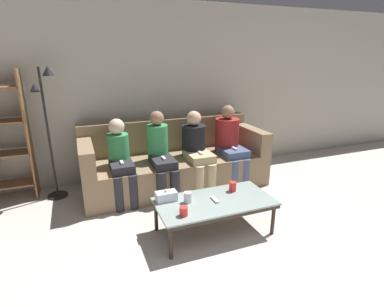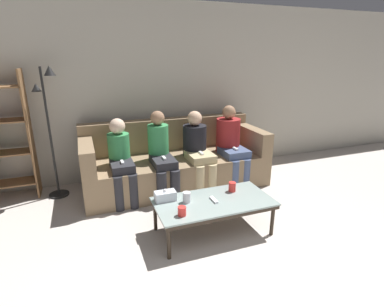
% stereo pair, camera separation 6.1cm
% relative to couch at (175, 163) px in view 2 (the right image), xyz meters
% --- Properties ---
extents(wall_back, '(12.00, 0.06, 2.60)m').
position_rel_couch_xyz_m(wall_back, '(0.00, 0.56, 0.97)').
color(wall_back, '#B7B2A3').
rests_on(wall_back, ground_plane).
extents(couch, '(2.59, 1.00, 0.93)m').
position_rel_couch_xyz_m(couch, '(0.00, 0.00, 0.00)').
color(couch, '#897051').
rests_on(couch, ground_plane).
extents(coffee_table, '(1.24, 0.63, 0.38)m').
position_rel_couch_xyz_m(coffee_table, '(-0.00, -1.38, 0.01)').
color(coffee_table, '#8C9E99').
rests_on(coffee_table, ground_plane).
extents(cup_near_left, '(0.08, 0.08, 0.09)m').
position_rel_couch_xyz_m(cup_near_left, '(-0.41, -1.56, 0.09)').
color(cup_near_left, red).
rests_on(cup_near_left, coffee_table).
extents(cup_near_right, '(0.08, 0.08, 0.11)m').
position_rel_couch_xyz_m(cup_near_right, '(0.29, -1.25, 0.10)').
color(cup_near_right, red).
rests_on(cup_near_right, coffee_table).
extents(cup_far_center, '(0.08, 0.08, 0.11)m').
position_rel_couch_xyz_m(cup_far_center, '(-0.28, -1.32, 0.11)').
color(cup_far_center, silver).
rests_on(cup_far_center, coffee_table).
extents(tissue_box, '(0.22, 0.12, 0.13)m').
position_rel_couch_xyz_m(tissue_box, '(-0.48, -1.20, 0.10)').
color(tissue_box, silver).
rests_on(tissue_box, coffee_table).
extents(game_remote, '(0.04, 0.15, 0.02)m').
position_rel_couch_xyz_m(game_remote, '(-0.00, -1.38, 0.06)').
color(game_remote, white).
rests_on(game_remote, coffee_table).
extents(standing_lamp, '(0.31, 0.26, 1.72)m').
position_rel_couch_xyz_m(standing_lamp, '(-1.60, 0.19, 0.73)').
color(standing_lamp, black).
rests_on(standing_lamp, ground_plane).
extents(seated_person_left_end, '(0.31, 0.62, 1.07)m').
position_rel_couch_xyz_m(seated_person_left_end, '(-0.80, -0.24, 0.24)').
color(seated_person_left_end, '#28282D').
rests_on(seated_person_left_end, ground_plane).
extents(seated_person_mid_left, '(0.31, 0.67, 1.14)m').
position_rel_couch_xyz_m(seated_person_mid_left, '(-0.27, -0.25, 0.27)').
color(seated_person_mid_left, '#28282D').
rests_on(seated_person_mid_left, ground_plane).
extents(seated_person_mid_right, '(0.34, 0.66, 1.10)m').
position_rel_couch_xyz_m(seated_person_mid_right, '(0.27, -0.22, 0.27)').
color(seated_person_mid_right, tan).
rests_on(seated_person_mid_right, ground_plane).
extents(seated_person_right_end, '(0.35, 0.65, 1.15)m').
position_rel_couch_xyz_m(seated_person_right_end, '(0.80, -0.21, 0.30)').
color(seated_person_right_end, '#47567A').
rests_on(seated_person_right_end, ground_plane).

